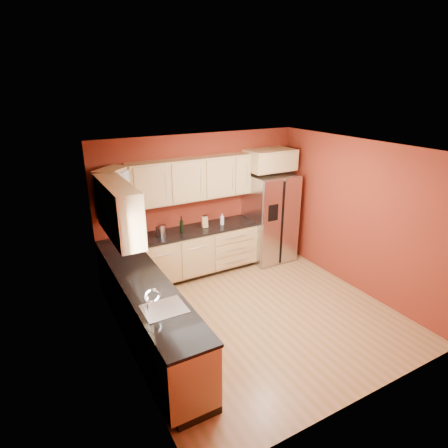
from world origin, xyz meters
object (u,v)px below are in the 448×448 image
at_px(refrigerator, 270,217).
at_px(canister_left, 159,231).
at_px(knife_block, 205,222).
at_px(wine_bottle_a, 121,233).
at_px(soap_dispenser, 222,219).

relative_size(refrigerator, canister_left, 9.95).
bearing_deg(knife_block, wine_bottle_a, -168.13).
bearing_deg(refrigerator, canister_left, 177.55).
bearing_deg(knife_block, soap_dispenser, 5.86).
distance_m(wine_bottle_a, knife_block, 1.54).
bearing_deg(wine_bottle_a, soap_dispenser, -0.67).
height_order(wine_bottle_a, knife_block, wine_bottle_a).
distance_m(refrigerator, canister_left, 2.31).
distance_m(knife_block, soap_dispenser, 0.35).
height_order(canister_left, wine_bottle_a, wine_bottle_a).
xyz_separation_m(canister_left, soap_dispenser, (1.23, -0.06, 0.02)).
height_order(wine_bottle_a, soap_dispenser, wine_bottle_a).
bearing_deg(wine_bottle_a, canister_left, 3.46).
bearing_deg(soap_dispenser, wine_bottle_a, 179.33).
height_order(refrigerator, wine_bottle_a, refrigerator).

